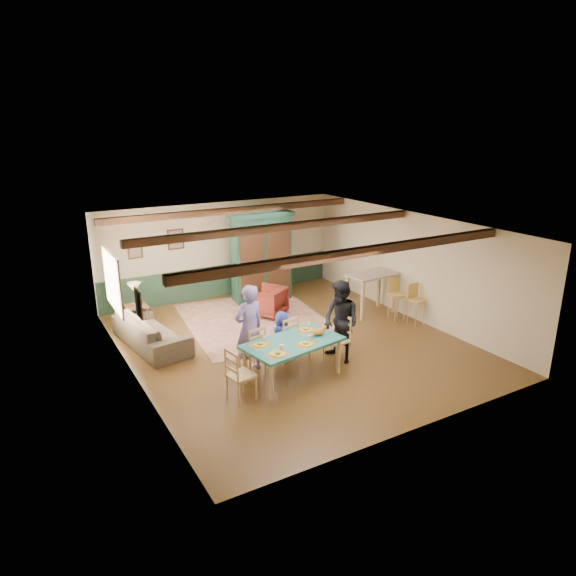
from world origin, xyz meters
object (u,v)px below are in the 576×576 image
dining_chair_far_right (285,338)px  end_table (137,317)px  dining_chair_end_right (337,339)px  person_woman (341,322)px  person_child (282,335)px  person_man (249,329)px  armoire (261,257)px  cat (318,331)px  dining_chair_end_left (241,374)px  table_lamp (135,294)px  sofa (151,331)px  bar_stool_right (417,305)px  bar_stool_left (397,300)px  armchair (268,301)px  dining_table (293,360)px  dining_chair_far_left (252,349)px  counter_table (371,293)px

dining_chair_far_right → end_table: 3.97m
dining_chair_end_right → person_woman: person_woman is taller
person_child → person_man: bearing=0.0°
person_child → armoire: (1.40, 3.69, 0.72)m
person_man → cat: size_ratio=4.79×
dining_chair_end_left → table_lamp: bearing=0.4°
sofa → table_lamp: table_lamp is taller
person_child → armoire: bearing=-120.7°
person_man → bar_stool_right: person_man is taller
person_child → bar_stool_left: (3.66, 0.57, 0.00)m
dining_chair_end_right → bar_stool_right: 3.02m
person_woman → armchair: 3.17m
armoire → table_lamp: bearing=-166.1°
person_child → end_table: person_child is taller
dining_chair_end_left → bar_stool_left: (5.11, 1.67, 0.03)m
cat → table_lamp: (-2.55, 4.09, 0.01)m
dining_chair_end_right → bar_stool_left: (2.74, 1.26, 0.03)m
dining_table → person_woman: size_ratio=1.09×
table_lamp → bar_stool_right: (6.07, -3.13, -0.38)m
dining_chair_end_right → table_lamp: size_ratio=1.77×
dining_chair_end_right → dining_chair_far_left: bearing=-114.9°
dining_chair_far_right → cat: 0.95m
dining_table → bar_stool_right: bearing=13.1°
bar_stool_left → counter_table: bearing=115.7°
dining_chair_far_left → armoire: (2.22, 3.92, 0.74)m
dining_chair_far_left → dining_chair_far_right: 0.84m
armoire → end_table: 3.79m
end_table → dining_chair_far_left: bearing=-67.4°
dining_chair_far_right → counter_table: size_ratio=0.77×
dining_chair_far_right → bar_stool_right: size_ratio=0.97×
dining_chair_far_left → bar_stool_right: 4.66m
dining_chair_far_right → cat: bearing=100.4°
dining_chair_end_left → person_child: size_ratio=0.95×
dining_chair_far_left → counter_table: counter_table is taller
armchair → table_lamp: table_lamp is taller
dining_chair_far_right → dining_chair_end_right: bearing=136.2°
bar_stool_left → end_table: bearing=160.4°
counter_table → bar_stool_left: (0.27, -0.70, -0.01)m
person_man → person_woman: (1.85, -0.53, -0.04)m
person_child → sofa: bearing=-52.6°
sofa → counter_table: size_ratio=1.83×
end_table → dining_chair_end_right: bearing=-50.9°
dining_chair_end_left → bar_stool_right: bar_stool_right is taller
cat → end_table: (-2.55, 4.09, -0.57)m
dining_chair_far_left → dining_chair_far_right: size_ratio=1.00×
bar_stool_right → armchair: bearing=139.8°
armchair → sofa: size_ratio=0.35×
dining_chair_end_left → person_man: person_man is taller
dining_chair_end_right → counter_table: (2.47, 1.96, 0.04)m
armoire → counter_table: bearing=-44.7°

